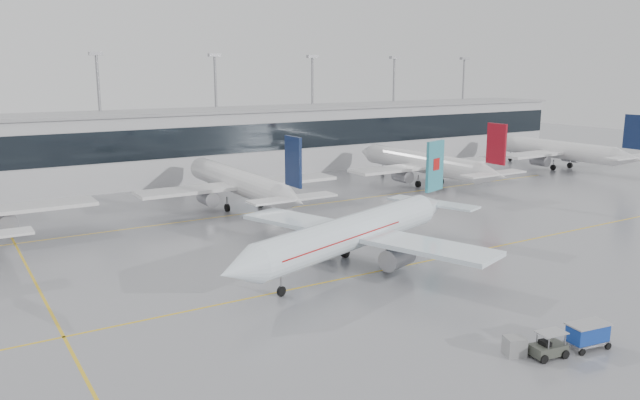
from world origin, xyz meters
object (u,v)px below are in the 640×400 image
baggage_cart (588,334)px  gse_unit (515,346)px  baggage_tug (548,348)px  air_canada_jet (359,231)px

baggage_cart → gse_unit: size_ratio=2.43×
baggage_tug → gse_unit: baggage_tug is taller
baggage_cart → gse_unit: (-5.32, 1.94, -0.43)m
air_canada_jet → baggage_tug: size_ratio=9.29×
air_canada_jet → gse_unit: bearing=64.2°
air_canada_jet → gse_unit: 22.93m
air_canada_jet → baggage_cart: (2.57, -24.52, -2.51)m
air_canada_jet → gse_unit: (-2.75, -22.57, -2.94)m
baggage_tug → air_canada_jet: bearing=96.4°
air_canada_jet → baggage_tug: bearing=68.8°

